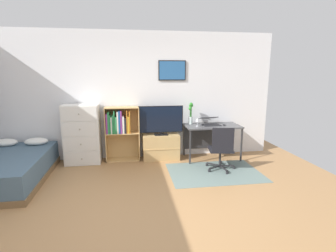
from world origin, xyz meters
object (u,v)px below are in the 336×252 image
(tv_stand, at_px, (161,147))
(bookshelf, at_px, (120,128))
(wine_glass, at_px, (197,120))
(bed, at_px, (7,168))
(laptop, at_px, (210,122))
(bamboo_vase, at_px, (191,113))
(office_chair, at_px, (221,148))
(dresser, at_px, (82,134))
(desk, at_px, (211,130))
(television, at_px, (161,120))
(computer_mouse, at_px, (224,125))

(tv_stand, bearing_deg, bookshelf, 176.98)
(tv_stand, distance_m, wine_glass, 0.98)
(bed, distance_m, laptop, 3.94)
(bed, relative_size, tv_stand, 2.61)
(bamboo_vase, distance_m, wine_glass, 0.30)
(office_chair, bearing_deg, dresser, 170.82)
(bookshelf, xyz_separation_m, desk, (1.95, -0.09, -0.09))
(dresser, height_order, tv_stand, dresser)
(television, bearing_deg, bamboo_vase, 8.24)
(dresser, distance_m, office_chair, 2.80)
(dresser, relative_size, laptop, 2.72)
(laptop, bearing_deg, bed, -173.47)
(computer_mouse, height_order, wine_glass, wine_glass)
(tv_stand, relative_size, computer_mouse, 7.44)
(bed, bearing_deg, bookshelf, 22.96)
(bookshelf, relative_size, tv_stand, 1.48)
(bookshelf, relative_size, laptop, 2.56)
(bookshelf, height_order, television, television)
(office_chair, xyz_separation_m, wine_glass, (-0.30, 0.68, 0.42))
(bed, height_order, bookshelf, bookshelf)
(bamboo_vase, bearing_deg, wine_glass, -73.01)
(television, height_order, bamboo_vase, bamboo_vase)
(bookshelf, height_order, tv_stand, bookshelf)
(dresser, height_order, wine_glass, dresser)
(office_chair, relative_size, bamboo_vase, 1.81)
(bed, xyz_separation_m, desk, (3.87, 0.76, 0.38))
(dresser, xyz_separation_m, desk, (2.72, -0.03, 0.00))
(dresser, height_order, bamboo_vase, dresser)
(bed, relative_size, bamboo_vase, 4.26)
(bamboo_vase, height_order, wine_glass, bamboo_vase)
(wine_glass, bearing_deg, computer_mouse, 0.03)
(bed, bearing_deg, dresser, 33.50)
(dresser, bearing_deg, computer_mouse, -3.39)
(bookshelf, xyz_separation_m, laptop, (1.91, -0.09, 0.11))
(desk, bearing_deg, computer_mouse, -32.03)
(bamboo_vase, bearing_deg, bed, -165.74)
(bed, bearing_deg, computer_mouse, 7.63)
(bed, height_order, computer_mouse, computer_mouse)
(television, xyz_separation_m, laptop, (1.06, -0.03, -0.05))
(tv_stand, height_order, desk, desk)
(bed, height_order, laptop, laptop)
(bed, relative_size, laptop, 4.52)
(tv_stand, relative_size, office_chair, 0.90)
(bed, height_order, office_chair, office_chair)
(computer_mouse, bearing_deg, wine_glass, -179.97)
(bookshelf, height_order, desk, bookshelf)
(desk, bearing_deg, television, 179.00)
(television, distance_m, office_chair, 1.40)
(dresser, relative_size, wine_glass, 6.77)
(bed, relative_size, office_chair, 2.35)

